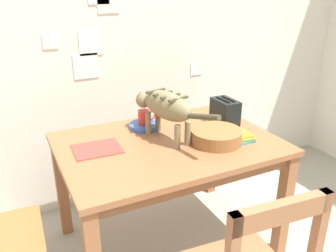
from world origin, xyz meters
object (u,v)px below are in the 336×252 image
object	(u,v)px
toaster	(225,112)
wicker_basket	(216,136)
cat	(165,106)
book_stack	(238,137)
dining_table	(168,154)
saucer_bowl	(144,126)
magazine	(97,149)
coffee_mug	(145,117)

from	to	relation	value
toaster	wicker_basket	bearing A→B (deg)	-133.68
cat	book_stack	bearing A→B (deg)	-45.00
dining_table	saucer_bowl	world-z (taller)	saucer_bowl
dining_table	magazine	xyz separation A→B (m)	(-0.42, 0.08, 0.09)
toaster	cat	bearing A→B (deg)	-174.98
dining_table	coffee_mug	size ratio (longest dim) A/B	10.27
saucer_bowl	coffee_mug	xyz separation A→B (m)	(0.00, 0.00, 0.06)
book_stack	dining_table	bearing A→B (deg)	154.66
dining_table	wicker_basket	world-z (taller)	wicker_basket
dining_table	coffee_mug	xyz separation A→B (m)	(-0.04, 0.26, 0.16)
toaster	book_stack	bearing A→B (deg)	-108.38
book_stack	wicker_basket	xyz separation A→B (m)	(-0.13, 0.04, 0.02)
wicker_basket	toaster	size ratio (longest dim) A/B	1.53
dining_table	cat	xyz separation A→B (m)	(0.01, 0.05, 0.29)
book_stack	coffee_mug	bearing A→B (deg)	133.63
cat	magazine	distance (m)	0.47
dining_table	toaster	distance (m)	0.51
dining_table	wicker_basket	xyz separation A→B (m)	(0.25, -0.14, 0.13)
toaster	coffee_mug	bearing A→B (deg)	161.59
dining_table	saucer_bowl	bearing A→B (deg)	99.52
cat	coffee_mug	xyz separation A→B (m)	(-0.05, 0.21, -0.13)
cat	book_stack	world-z (taller)	cat
saucer_bowl	magazine	world-z (taller)	saucer_bowl
cat	saucer_bowl	xyz separation A→B (m)	(-0.05, 0.21, -0.19)
saucer_bowl	book_stack	distance (m)	0.61
saucer_bowl	wicker_basket	size ratio (longest dim) A/B	0.66
coffee_mug	book_stack	bearing A→B (deg)	-46.37
cat	toaster	world-z (taller)	cat
saucer_bowl	coffee_mug	distance (m)	0.06
dining_table	wicker_basket	bearing A→B (deg)	-28.94
coffee_mug	toaster	size ratio (longest dim) A/B	0.63
wicker_basket	coffee_mug	bearing A→B (deg)	126.06
wicker_basket	book_stack	bearing A→B (deg)	-17.72
dining_table	cat	bearing A→B (deg)	82.79
coffee_mug	book_stack	distance (m)	0.61
cat	toaster	distance (m)	0.48
coffee_mug	toaster	bearing A→B (deg)	-18.41
book_stack	wicker_basket	distance (m)	0.14
saucer_bowl	toaster	xyz separation A→B (m)	(0.52, -0.17, 0.07)
magazine	wicker_basket	world-z (taller)	wicker_basket
cat	wicker_basket	distance (m)	0.35
cat	wicker_basket	world-z (taller)	cat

